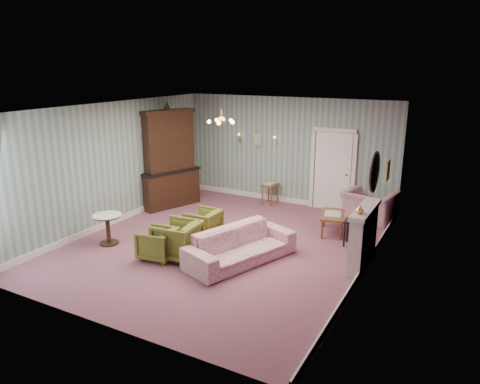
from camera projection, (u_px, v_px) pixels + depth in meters
The scene contains 27 objects.
floor at pixel (223, 244), 9.60m from camera, with size 7.00×7.00×0.00m, color #8B5163.
ceiling at pixel (221, 108), 8.81m from camera, with size 7.00×7.00×0.00m, color white.
wall_back at pixel (287, 151), 12.17m from camera, with size 6.00×6.00×0.00m, color slate.
wall_front at pixel (95, 234), 6.24m from camera, with size 6.00×6.00×0.00m, color slate.
wall_left at pixel (113, 164), 10.57m from camera, with size 7.00×7.00×0.00m, color slate.
wall_right at pixel (370, 199), 7.84m from camera, with size 7.00×7.00×0.00m, color slate.
wall_right_floral at pixel (369, 199), 7.85m from camera, with size 7.00×7.00×0.00m, color #B2598D.
door at pixel (333, 170), 11.64m from camera, with size 1.12×0.12×2.16m, color white, non-canonical shape.
olive_chair_a at pixel (158, 242), 8.84m from camera, with size 0.66×0.62×0.68m, color brown.
olive_chair_b at pixel (177, 238), 8.86m from camera, with size 0.80×0.75×0.82m, color brown.
olive_chair_c at pixel (203, 222), 9.95m from camera, with size 0.68×0.63×0.70m, color brown.
sofa_chintz at pixel (241, 240), 8.67m from camera, with size 2.27×0.66×0.89m, color #9D3F61.
wingback_chair at pixel (370, 201), 10.96m from camera, with size 1.15×0.75×1.01m, color #9D3F61.
dresser at pixel (169, 156), 11.87m from camera, with size 0.57×1.66×2.76m, color black, non-canonical shape.
fireplace at pixel (363, 237), 8.48m from camera, with size 0.30×1.40×1.16m, color beige, non-canonical shape.
mantel_vase at pixel (360, 210), 7.97m from camera, with size 0.15×0.15×0.15m, color gold.
oval_mirror at pixel (374, 172), 8.09m from camera, with size 0.04×0.76×0.84m, color white, non-canonical shape.
framed_print at pixel (388, 171), 9.29m from camera, with size 0.04×0.34×0.42m, color gold, non-canonical shape.
coffee_table at pixel (332, 223), 10.19m from camera, with size 0.51×0.92×0.47m, color brown, non-canonical shape.
side_table_black at pixel (353, 233), 9.47m from camera, with size 0.38×0.38×0.57m, color black, non-canonical shape.
pedestal_table at pixel (108, 229), 9.55m from camera, with size 0.61×0.61×0.67m, color black, non-canonical shape.
nesting_table at pixel (270, 193), 12.34m from camera, with size 0.36×0.46×0.60m, color brown, non-canonical shape.
gilt_mirror_back at pixel (257, 140), 12.48m from camera, with size 0.28×0.06×0.36m, color gold, non-canonical shape.
sconce_left at pixel (240, 138), 12.71m from camera, with size 0.16×0.12×0.30m, color gold, non-canonical shape.
sconce_right at pixel (275, 141), 12.21m from camera, with size 0.16×0.12×0.30m, color gold, non-canonical shape.
chandelier at pixel (222, 122), 8.88m from camera, with size 0.56×0.56×0.36m, color gold, non-canonical shape.
burgundy_cushion at pixel (366, 203), 10.86m from camera, with size 0.38×0.10×0.38m, color maroon.
Camera 1 is at (4.55, -7.69, 3.73)m, focal length 33.49 mm.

